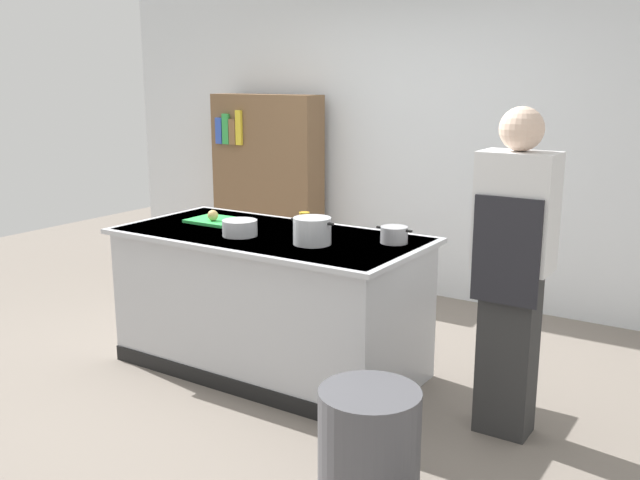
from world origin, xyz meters
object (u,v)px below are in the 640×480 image
stock_pot (312,231)px  bookshelf (267,186)px  juice_cup (304,220)px  person_chef (512,267)px  trash_bin (369,444)px  sauce_pan (394,235)px  mixing_bowl (240,228)px  onion (213,215)px

stock_pot → bookshelf: bookshelf is taller
juice_cup → bookshelf: 2.11m
person_chef → trash_bin: bearing=165.3°
trash_bin → person_chef: person_chef is taller
stock_pot → juice_cup: 0.48m
sauce_pan → bookshelf: (-2.16, 1.61, -0.10)m
juice_cup → trash_bin: 1.81m
juice_cup → stock_pot: bearing=-50.3°
juice_cup → person_chef: 1.50m
stock_pot → mixing_bowl: bearing=-173.7°
onion → sauce_pan: (1.27, 0.15, -0.01)m
sauce_pan → juice_cup: (-0.70, 0.08, 0.00)m
mixing_bowl → trash_bin: bearing=-29.7°
onion → juice_cup: bearing=22.0°
mixing_bowl → juice_cup: (0.19, 0.42, 0.00)m
sauce_pan → bookshelf: bookshelf is taller
onion → stock_pot: size_ratio=0.25×
sauce_pan → trash_bin: sauce_pan is taller
mixing_bowl → bookshelf: bookshelf is taller
onion → stock_pot: (0.88, -0.13, 0.02)m
stock_pot → trash_bin: 1.39m
trash_bin → mixing_bowl: bearing=150.3°
onion → sauce_pan: 1.28m
person_chef → bookshelf: person_chef is taller
mixing_bowl → stock_pot: bearing=6.3°
juice_cup → bookshelf: size_ratio=0.06×
juice_cup → person_chef: size_ratio=0.06×
onion → mixing_bowl: mixing_bowl is taller
onion → juice_cup: juice_cup is taller
mixing_bowl → trash_bin: 1.71m
trash_bin → person_chef: size_ratio=0.30×
person_chef → juice_cup: bearing=83.4°
onion → juice_cup: (0.58, 0.23, -0.01)m
trash_bin → bookshelf: size_ratio=0.30×
onion → bookshelf: bearing=116.6°
sauce_pan → trash_bin: 1.39m
onion → bookshelf: size_ratio=0.04×
sauce_pan → trash_bin: bearing=-67.4°
onion → sauce_pan: size_ratio=0.31×
bookshelf → stock_pot: bearing=-47.0°
sauce_pan → mixing_bowl: size_ratio=1.05×
onion → sauce_pan: sauce_pan is taller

